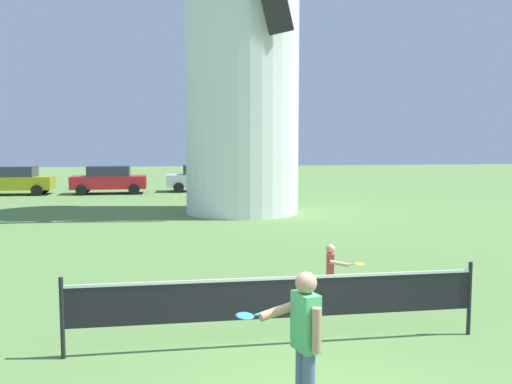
{
  "coord_description": "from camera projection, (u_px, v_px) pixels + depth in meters",
  "views": [
    {
      "loc": [
        -1.42,
        -5.06,
        2.86
      ],
      "look_at": [
        -0.01,
        4.05,
        2.0
      ],
      "focal_mm": 37.18,
      "sensor_mm": 36.0,
      "label": 1
    }
  ],
  "objects": [
    {
      "name": "parked_car_silver",
      "position": [
        204.0,
        178.0,
        31.18
      ],
      "size": [
        4.4,
        1.98,
        1.56
      ],
      "color": "silver",
      "rests_on": "ground_plane"
    },
    {
      "name": "player_far",
      "position": [
        332.0,
        270.0,
        9.34
      ],
      "size": [
        0.66,
        0.58,
        1.08
      ],
      "color": "#9E937F",
      "rests_on": "ground_plane"
    },
    {
      "name": "parked_car_mustard",
      "position": [
        13.0,
        180.0,
        29.03
      ],
      "size": [
        4.19,
        1.88,
        1.56
      ],
      "color": "#999919",
      "rests_on": "ground_plane"
    },
    {
      "name": "tennis_net",
      "position": [
        278.0,
        298.0,
        7.41
      ],
      "size": [
        5.86,
        0.06,
        1.1
      ],
      "color": "black",
      "rests_on": "ground_plane"
    },
    {
      "name": "player_near",
      "position": [
        304.0,
        334.0,
        5.53
      ],
      "size": [
        0.89,
        0.5,
        1.52
      ],
      "color": "slate",
      "rests_on": "ground_plane"
    },
    {
      "name": "windmill",
      "position": [
        242.0,
        26.0,
        21.05
      ],
      "size": [
        9.01,
        5.28,
        15.63
      ],
      "color": "white",
      "rests_on": "ground_plane"
    },
    {
      "name": "parked_car_red",
      "position": [
        109.0,
        179.0,
        29.68
      ],
      "size": [
        4.12,
        1.94,
        1.56
      ],
      "color": "red",
      "rests_on": "ground_plane"
    }
  ]
}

